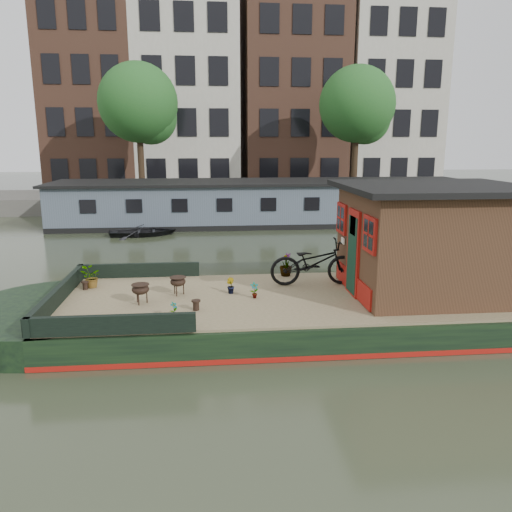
{
  "coord_description": "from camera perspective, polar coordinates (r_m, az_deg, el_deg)",
  "views": [
    {
      "loc": [
        -2.74,
        -10.44,
        3.98
      ],
      "look_at": [
        -1.68,
        0.5,
        1.46
      ],
      "focal_mm": 35.0,
      "sensor_mm": 36.0,
      "label": 1
    }
  ],
  "objects": [
    {
      "name": "houseboat_deck",
      "position": [
        11.3,
        8.8,
        -4.49
      ],
      "size": [
        11.8,
        3.8,
        0.05
      ],
      "primitive_type": "cube",
      "color": "#937E5B",
      "rests_on": "houseboat_hull"
    },
    {
      "name": "brazier_rear",
      "position": [
        10.78,
        -13.04,
        -4.23
      ],
      "size": [
        0.5,
        0.5,
        0.42
      ],
      "primitive_type": null,
      "rotation": [
        0.0,
        0.0,
        -0.35
      ],
      "color": "black",
      "rests_on": "houseboat_deck"
    },
    {
      "name": "potted_plant_a",
      "position": [
        10.86,
        -0.19,
        -3.94
      ],
      "size": [
        0.21,
        0.17,
        0.36
      ],
      "primitive_type": "imported",
      "rotation": [
        0.0,
        0.0,
        0.23
      ],
      "color": "brown",
      "rests_on": "houseboat_deck"
    },
    {
      "name": "potted_plant_e",
      "position": [
        9.82,
        -9.36,
        -6.07
      ],
      "size": [
        0.19,
        0.2,
        0.32
      ],
      "primitive_type": "imported",
      "rotation": [
        0.0,
        0.0,
        0.92
      ],
      "color": "brown",
      "rests_on": "houseboat_deck"
    },
    {
      "name": "brazier_front",
      "position": [
        11.23,
        -8.89,
        -3.39
      ],
      "size": [
        0.49,
        0.49,
        0.41
      ],
      "primitive_type": null,
      "rotation": [
        0.0,
        0.0,
        0.36
      ],
      "color": "black",
      "rests_on": "houseboat_deck"
    },
    {
      "name": "quay",
      "position": [
        31.26,
        -0.45,
        6.46
      ],
      "size": [
        60.0,
        6.0,
        0.9
      ],
      "primitive_type": "cube",
      "color": "#47443F",
      "rests_on": "ground"
    },
    {
      "name": "ground",
      "position": [
        11.5,
        8.69,
        -7.46
      ],
      "size": [
        120.0,
        120.0,
        0.0
      ],
      "primitive_type": "plane",
      "color": "#28301E",
      "rests_on": "ground"
    },
    {
      "name": "tree_left",
      "position": [
        29.79,
        -13.0,
        16.31
      ],
      "size": [
        4.4,
        4.4,
        7.4
      ],
      "color": "#332316",
      "rests_on": "quay"
    },
    {
      "name": "potted_plant_b",
      "position": [
        11.22,
        -2.96,
        -3.4
      ],
      "size": [
        0.24,
        0.25,
        0.36
      ],
      "primitive_type": "imported",
      "rotation": [
        0.0,
        0.0,
        2.14
      ],
      "color": "brown",
      "rests_on": "houseboat_deck"
    },
    {
      "name": "bollard_port",
      "position": [
        12.16,
        -18.94,
        -3.21
      ],
      "size": [
        0.17,
        0.17,
        0.19
      ],
      "primitive_type": "cylinder",
      "color": "black",
      "rests_on": "houseboat_deck"
    },
    {
      "name": "potted_plant_c",
      "position": [
        12.23,
        -18.39,
        -2.33
      ],
      "size": [
        0.5,
        0.45,
        0.5
      ],
      "primitive_type": "imported",
      "rotation": [
        0.0,
        0.0,
        3.29
      ],
      "color": "#B23A33",
      "rests_on": "houseboat_deck"
    },
    {
      "name": "dinghy",
      "position": [
        22.21,
        -12.8,
        3.07
      ],
      "size": [
        3.07,
        2.37,
        0.59
      ],
      "primitive_type": "imported",
      "rotation": [
        0.0,
        0.0,
        1.7
      ],
      "color": "black",
      "rests_on": "ground"
    },
    {
      "name": "bow_bulwark",
      "position": [
        11.15,
        -17.38,
        -4.11
      ],
      "size": [
        3.0,
        4.0,
        0.35
      ],
      "color": "black",
      "rests_on": "houseboat_deck"
    },
    {
      "name": "tree_right",
      "position": [
        30.88,
        11.7,
        16.24
      ],
      "size": [
        4.4,
        4.4,
        7.4
      ],
      "color": "#332316",
      "rests_on": "quay"
    },
    {
      "name": "potted_plant_d",
      "position": [
        12.66,
        3.43,
        -0.97
      ],
      "size": [
        0.4,
        0.4,
        0.58
      ],
      "primitive_type": "imported",
      "rotation": [
        0.0,
        0.0,
        4.96
      ],
      "color": "#905C27",
      "rests_on": "houseboat_deck"
    },
    {
      "name": "townhouse_row",
      "position": [
        38.25,
        -1.2,
        18.82
      ],
      "size": [
        27.25,
        8.0,
        16.5
      ],
      "color": "brown",
      "rests_on": "ground"
    },
    {
      "name": "far_houseboat",
      "position": [
        24.77,
        0.88,
        5.96
      ],
      "size": [
        20.4,
        4.4,
        2.11
      ],
      "color": "#495362",
      "rests_on": "ground"
    },
    {
      "name": "cabin",
      "position": [
        11.73,
        19.42,
        1.87
      ],
      "size": [
        4.0,
        3.5,
        2.42
      ],
      "color": "#301E12",
      "rests_on": "houseboat_deck"
    },
    {
      "name": "houseboat_hull",
      "position": [
        11.17,
        2.05,
        -6.46
      ],
      "size": [
        14.01,
        4.02,
        0.6
      ],
      "color": "black",
      "rests_on": "ground"
    },
    {
      "name": "bicycle",
      "position": [
        11.86,
        6.62,
        -0.74
      ],
      "size": [
        2.07,
        0.73,
        1.09
      ],
      "primitive_type": "imported",
      "rotation": [
        0.0,
        0.0,
        1.57
      ],
      "color": "black",
      "rests_on": "houseboat_deck"
    },
    {
      "name": "bollard_stbd",
      "position": [
        10.2,
        -6.86,
        -5.6
      ],
      "size": [
        0.19,
        0.19,
        0.21
      ],
      "primitive_type": "cylinder",
      "color": "black",
      "rests_on": "houseboat_deck"
    }
  ]
}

